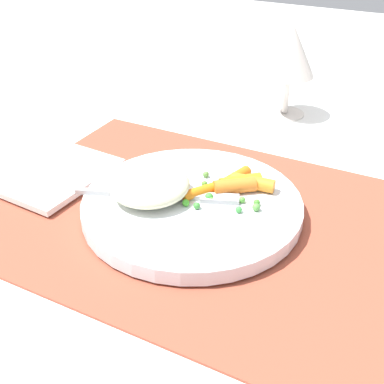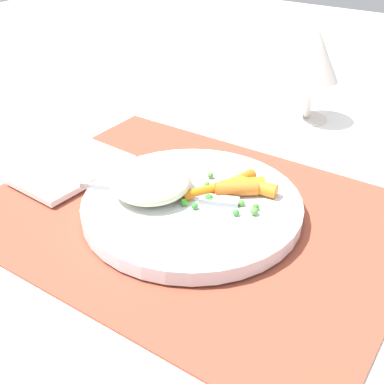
{
  "view_description": "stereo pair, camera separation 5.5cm",
  "coord_description": "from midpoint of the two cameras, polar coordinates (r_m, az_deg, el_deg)",
  "views": [
    {
      "loc": [
        0.22,
        -0.43,
        0.34
      ],
      "look_at": [
        0.0,
        0.0,
        0.03
      ],
      "focal_mm": 46.46,
      "sensor_mm": 36.0,
      "label": 1
    },
    {
      "loc": [
        0.27,
        -0.4,
        0.34
      ],
      "look_at": [
        0.0,
        0.0,
        0.03
      ],
      "focal_mm": 46.46,
      "sensor_mm": 36.0,
      "label": 2
    }
  ],
  "objects": [
    {
      "name": "wine_glass",
      "position": [
        0.83,
        9.18,
        15.54
      ],
      "size": [
        0.08,
        0.08,
        0.15
      ],
      "color": "silver",
      "rests_on": "ground_plane"
    },
    {
      "name": "rice_mound",
      "position": [
        0.58,
        -7.66,
        0.78
      ],
      "size": [
        0.09,
        0.09,
        0.03
      ],
      "primitive_type": "ellipsoid",
      "color": "beige",
      "rests_on": "plate"
    },
    {
      "name": "plate",
      "position": [
        0.58,
        -2.74,
        -1.64
      ],
      "size": [
        0.26,
        0.26,
        0.02
      ],
      "primitive_type": "cylinder",
      "color": "white",
      "rests_on": "placemat"
    },
    {
      "name": "ground_plane",
      "position": [
        0.59,
        -2.7,
        -2.83
      ],
      "size": [
        2.4,
        2.4,
        0.0
      ],
      "primitive_type": "plane",
      "color": "white"
    },
    {
      "name": "napkin",
      "position": [
        0.67,
        -16.93,
        1.64
      ],
      "size": [
        0.1,
        0.15,
        0.01
      ],
      "primitive_type": "cube",
      "rotation": [
        0.0,
        0.0,
        -0.06
      ],
      "color": "white",
      "rests_on": "placemat"
    },
    {
      "name": "pea_scatter",
      "position": [
        0.58,
        1.27,
        -0.17
      ],
      "size": [
        0.09,
        0.09,
        0.01
      ],
      "color": "#5BAD3F",
      "rests_on": "plate"
    },
    {
      "name": "carrot_portion",
      "position": [
        0.59,
        2.43,
        0.88
      ],
      "size": [
        0.09,
        0.09,
        0.02
      ],
      "color": "orange",
      "rests_on": "plate"
    },
    {
      "name": "placemat",
      "position": [
        0.59,
        -2.71,
        -2.59
      ],
      "size": [
        0.48,
        0.37,
        0.01
      ],
      "primitive_type": "cube",
      "color": "#9E4733",
      "rests_on": "ground_plane"
    },
    {
      "name": "fork",
      "position": [
        0.58,
        -4.84,
        -0.56
      ],
      "size": [
        0.18,
        0.08,
        0.01
      ],
      "color": "#B9B9B9",
      "rests_on": "plate"
    }
  ]
}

